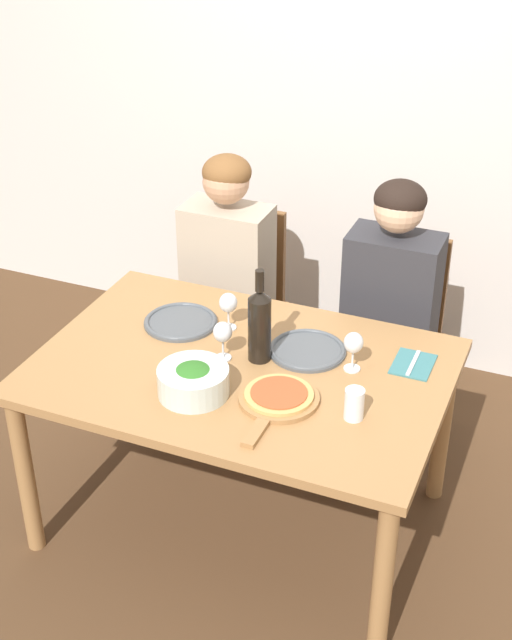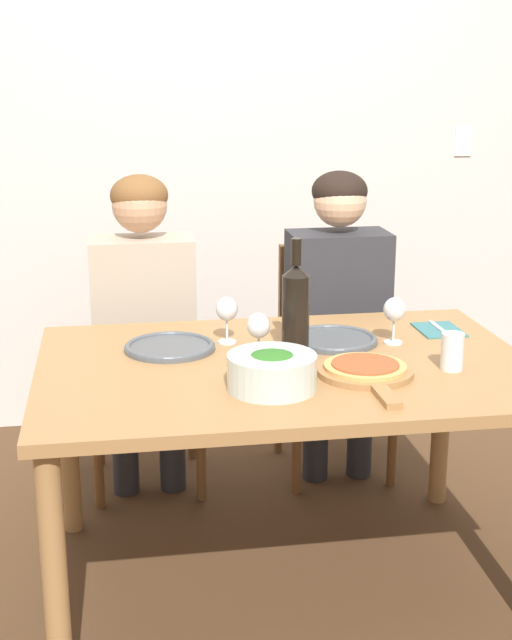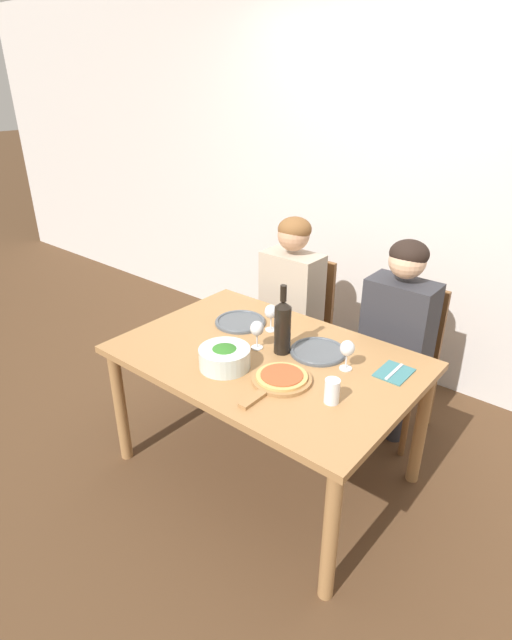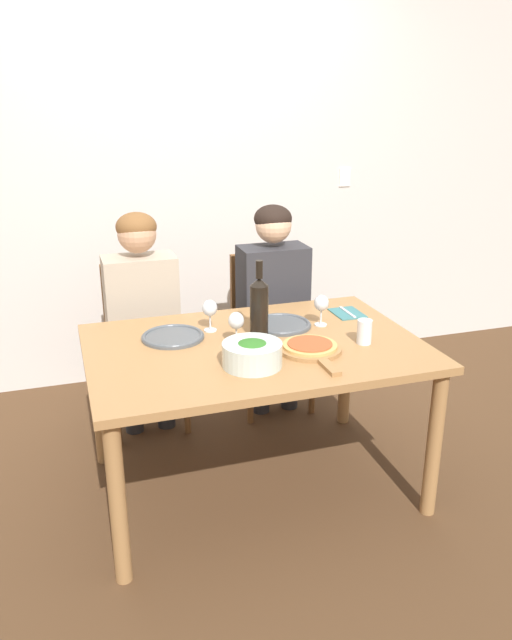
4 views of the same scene
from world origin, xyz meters
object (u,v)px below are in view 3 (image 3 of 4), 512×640
Objects in this scene: wine_glass_right at (347,350)px; water_tumbler at (332,391)px; person_woman at (290,292)px; broccoli_bowl at (225,357)px; wine_bottle at (283,326)px; chair_right at (400,354)px; wine_glass_centre at (257,330)px; pizza_on_board at (280,379)px; wine_glass_left at (271,313)px; dinner_plate_right at (318,351)px; fork_on_napkin at (394,373)px; dinner_plate_left at (240,322)px; person_man at (397,324)px; chair_left at (299,320)px.

wine_glass_right is 1.37× the size of water_tumbler.
person_woman is 4.92× the size of broccoli_bowl.
person_woman reaches higher than wine_bottle.
chair_right is 5.94× the size of wine_glass_centre.
wine_bottle is at bearing 22.11° from wine_glass_centre.
person_woman is at bearing 123.60° from pizza_on_board.
water_tumbler is at bearing -71.81° from wine_glass_right.
wine_glass_left reaches higher than pizza_on_board.
water_tumbler is at bearing -45.85° from person_woman.
wine_glass_left is 1.00× the size of wine_glass_right.
dinner_plate_right is 0.35m from wine_glass_left.
chair_right is 5.94× the size of wine_glass_left.
dinner_plate_left is at bearing -176.10° from fork_on_napkin.
wine_glass_left is 0.53m from wine_glass_right.
dinner_plate_left is 0.32m from wine_glass_centre.
person_man reaches higher than wine_glass_centre.
dinner_plate_left is (-0.38, 0.11, -0.14)m from wine_bottle.
wine_bottle is at bearing 66.62° from broccoli_bowl.
chair_right is 0.74m from dinner_plate_right.
wine_bottle is (0.44, -0.78, 0.40)m from chair_left.
chair_right is at bearing 90.00° from person_man.
wine_glass_left is at bearing 170.11° from wine_glass_right.
dinner_plate_left is at bearing 147.86° from pizza_on_board.
pizza_on_board is 2.76× the size of wine_glass_right.
broccoli_bowl is 2.24× the size of water_tumbler.
fork_on_napkin is (0.37, 0.40, -0.01)m from pizza_on_board.
dinner_plate_right is (-0.16, -0.56, 0.02)m from person_man.
person_woman reaches higher than wine_glass_left.
chair_left reaches higher than wine_glass_right.
chair_left is 4.98× the size of fork_on_napkin.
chair_left is 0.72m from dinner_plate_left.
wine_glass_left is at bearing 172.45° from dinner_plate_right.
broccoli_bowl is 0.24m from wine_glass_centre.
wine_glass_centre is (0.31, -0.72, 0.11)m from person_woman.
chair_left reaches higher than dinner_plate_left.
wine_glass_centre is at bearing -166.26° from wine_glass_right.
wine_bottle is 2.01× the size of fork_on_napkin.
water_tumbler is at bearing -22.04° from dinner_plate_left.
wine_bottle is at bearing -57.01° from person_woman.
person_man reaches higher than wine_bottle.
dinner_plate_right is 0.42m from water_tumbler.
chair_left is 1.35m from water_tumbler.
chair_left is at bearing 119.13° from wine_bottle.
pizza_on_board is at bearing -98.46° from chair_right.
person_man is at bearing -90.00° from chair_right.
water_tumbler is 0.61× the size of fork_on_napkin.
chair_left and chair_right have the same top height.
person_man is at bearing -8.44° from chair_left.
dinner_plate_right is 0.33m from wine_glass_centre.
wine_glass_left is at bearing 98.49° from broccoli_bowl.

